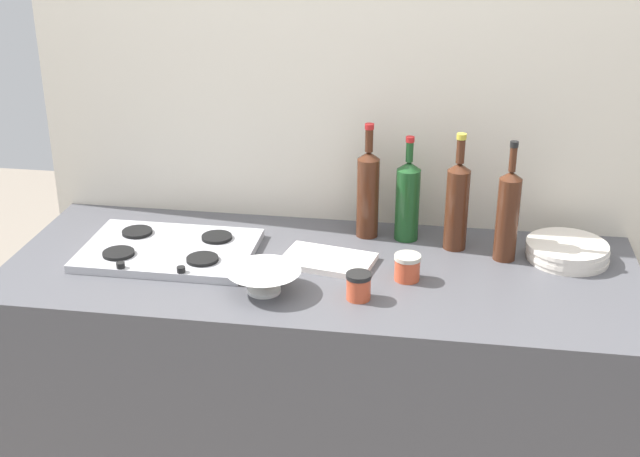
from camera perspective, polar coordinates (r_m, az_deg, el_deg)
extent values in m
cube|color=#4C4C51|center=(2.66, 0.00, -11.35)|extent=(1.80, 0.70, 0.90)
cube|color=beige|center=(2.67, 1.28, 6.56)|extent=(1.90, 0.06, 2.38)
cube|color=#B2B2B7|center=(2.54, -10.05, -1.44)|extent=(0.50, 0.34, 0.02)
cylinder|color=black|center=(2.51, -13.31, -1.61)|extent=(0.09, 0.09, 0.01)
cylinder|color=black|center=(2.43, -7.86, -2.03)|extent=(0.09, 0.09, 0.01)
cylinder|color=black|center=(2.64, -12.11, -0.22)|extent=(0.09, 0.09, 0.01)
cylinder|color=black|center=(2.56, -6.91, -0.58)|extent=(0.09, 0.09, 0.01)
cylinder|color=black|center=(2.43, -13.18, -2.40)|extent=(0.02, 0.02, 0.02)
cylinder|color=black|center=(2.37, -9.26, -2.72)|extent=(0.02, 0.02, 0.02)
cylinder|color=silver|center=(2.57, 16.20, -1.86)|extent=(0.23, 0.23, 0.01)
cylinder|color=silver|center=(2.56, 16.16, -1.60)|extent=(0.23, 0.23, 0.01)
cylinder|color=silver|center=(2.56, 16.23, -1.35)|extent=(0.23, 0.23, 0.01)
cylinder|color=silver|center=(2.55, 16.19, -1.08)|extent=(0.23, 0.23, 0.01)
cylinder|color=#472314|center=(2.53, 9.11, 1.24)|extent=(0.07, 0.07, 0.24)
cone|color=#472314|center=(2.48, 9.30, 4.09)|extent=(0.07, 0.07, 0.02)
cylinder|color=#472314|center=(2.47, 9.37, 5.13)|extent=(0.02, 0.02, 0.07)
cylinder|color=gold|center=(2.45, 9.44, 6.09)|extent=(0.03, 0.03, 0.02)
cylinder|color=#472314|center=(2.48, 12.39, 0.59)|extent=(0.07, 0.07, 0.25)
cone|color=#472314|center=(2.44, 12.67, 3.50)|extent=(0.07, 0.07, 0.02)
cylinder|color=#472314|center=(2.42, 12.76, 4.54)|extent=(0.02, 0.02, 0.07)
cylinder|color=black|center=(2.41, 12.85, 5.51)|extent=(0.02, 0.02, 0.02)
cylinder|color=#19471E|center=(2.58, 5.85, 1.60)|extent=(0.07, 0.07, 0.22)
cone|color=#19471E|center=(2.53, 5.97, 4.19)|extent=(0.07, 0.07, 0.03)
cylinder|color=#19471E|center=(2.52, 6.01, 5.11)|extent=(0.02, 0.02, 0.06)
cylinder|color=#B21E1E|center=(2.51, 6.04, 5.94)|extent=(0.03, 0.03, 0.02)
cylinder|color=#472314|center=(2.59, 3.21, 2.06)|extent=(0.07, 0.07, 0.25)
cone|color=#472314|center=(2.54, 3.28, 4.90)|extent=(0.07, 0.07, 0.02)
cylinder|color=#472314|center=(2.52, 3.30, 5.90)|extent=(0.02, 0.02, 0.07)
cylinder|color=#B21E1E|center=(2.51, 3.32, 6.82)|extent=(0.03, 0.03, 0.02)
cylinder|color=white|center=(2.30, -3.76, -4.11)|extent=(0.09, 0.09, 0.01)
cone|color=white|center=(2.28, -3.78, -3.41)|extent=(0.20, 0.20, 0.05)
cylinder|color=#C64C2D|center=(2.36, 5.84, -2.73)|extent=(0.07, 0.07, 0.06)
cylinder|color=beige|center=(2.34, 5.88, -1.92)|extent=(0.07, 0.07, 0.01)
cylinder|color=#C64C2D|center=(2.25, 2.59, -4.01)|extent=(0.06, 0.06, 0.06)
cylinder|color=black|center=(2.23, 2.61, -3.17)|extent=(0.07, 0.07, 0.01)
cube|color=silver|center=(2.44, 0.52, -2.15)|extent=(0.28, 0.21, 0.02)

